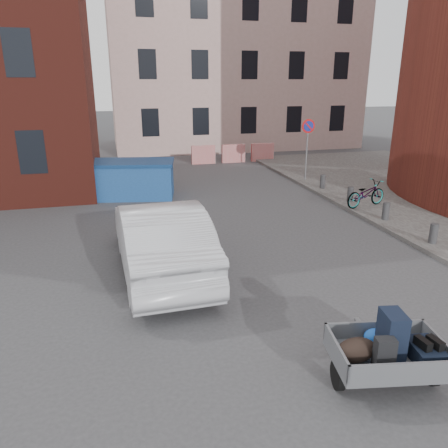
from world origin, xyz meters
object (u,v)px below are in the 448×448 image
object	(u,v)px
trailer	(387,351)
dumpster	(130,179)
silver_car	(160,237)
bicycle	(366,194)

from	to	relation	value
trailer	dumpster	distance (m)	12.69
dumpster	silver_car	xyz separation A→B (m)	(0.33, -7.33, 0.15)
bicycle	silver_car	bearing A→B (deg)	99.17
trailer	bicycle	size ratio (longest dim) A/B	1.10
dumpster	bicycle	world-z (taller)	dumpster
trailer	silver_car	distance (m)	5.69
silver_car	bicycle	world-z (taller)	silver_car
trailer	dumpster	bearing A→B (deg)	114.31
dumpster	silver_car	size ratio (longest dim) A/B	0.70
silver_car	bicycle	xyz separation A→B (m)	(7.59, 3.45, -0.28)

